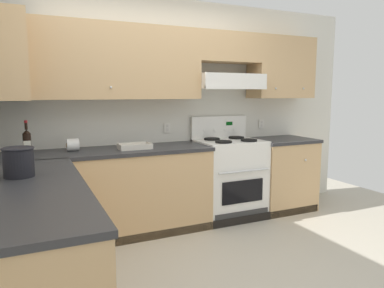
{
  "coord_description": "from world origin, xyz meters",
  "views": [
    {
      "loc": [
        -1.25,
        -2.41,
        1.48
      ],
      "look_at": [
        0.17,
        0.7,
        1.0
      ],
      "focal_mm": 33.79,
      "sensor_mm": 36.0,
      "label": 1
    }
  ],
  "objects": [
    {
      "name": "counter_back_run",
      "position": [
        0.08,
        1.24,
        0.45
      ],
      "size": [
        3.6,
        0.65,
        0.91
      ],
      "color": "tan",
      "rests_on": "ground_plane"
    },
    {
      "name": "counter_left_run",
      "position": [
        -1.24,
        -0.0,
        0.45
      ],
      "size": [
        0.63,
        1.91,
        0.91
      ],
      "color": "tan",
      "rests_on": "ground_plane"
    },
    {
      "name": "paper_towel_roll",
      "position": [
        -0.85,
        1.33,
        0.97
      ],
      "size": [
        0.12,
        0.12,
        0.12
      ],
      "color": "white",
      "rests_on": "counter_back_run"
    },
    {
      "name": "wall_back",
      "position": [
        0.4,
        1.53,
        1.48
      ],
      "size": [
        4.68,
        0.57,
        2.55
      ],
      "color": "silver",
      "rests_on": "ground_plane"
    },
    {
      "name": "wine_bottle",
      "position": [
        -1.26,
        1.2,
        1.04
      ],
      "size": [
        0.07,
        0.07,
        0.33
      ],
      "color": "black",
      "rests_on": "counter_back_run"
    },
    {
      "name": "stove",
      "position": [
        0.92,
        1.25,
        0.48
      ],
      "size": [
        0.76,
        0.62,
        1.2
      ],
      "color": "white",
      "rests_on": "ground_plane"
    },
    {
      "name": "bowl",
      "position": [
        -0.25,
        1.2,
        0.93
      ],
      "size": [
        0.33,
        0.2,
        0.06
      ],
      "color": "beige",
      "rests_on": "counter_back_run"
    },
    {
      "name": "ground_plane",
      "position": [
        0.0,
        0.0,
        0.0
      ],
      "size": [
        7.04,
        7.04,
        0.0
      ],
      "primitive_type": "plane",
      "color": "#B2AA99"
    },
    {
      "name": "bucket",
      "position": [
        -1.32,
        0.3,
        1.02
      ],
      "size": [
        0.21,
        0.21,
        0.21
      ],
      "color": "black",
      "rests_on": "counter_left_run"
    }
  ]
}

